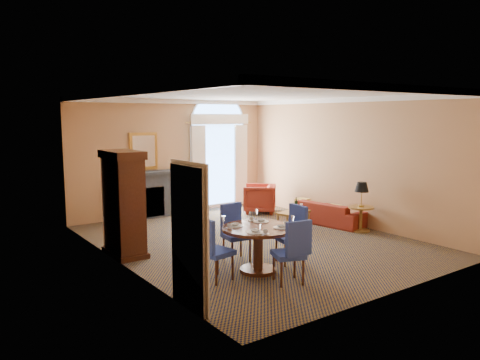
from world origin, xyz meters
TOP-DOWN VIEW (x-y plane):
  - ground at (0.00, 0.00)m, footprint 7.50×7.50m
  - room_envelope at (-0.03, 0.67)m, footprint 6.04×7.52m
  - armoire at (-2.72, 0.63)m, footprint 0.60×1.06m
  - dining_table at (-1.19, -1.72)m, footprint 1.29×1.29m
  - dining_chair_north at (-1.12, -0.86)m, footprint 0.54×0.55m
  - dining_chair_south at (-1.11, -2.55)m, footprint 0.62×0.62m
  - dining_chair_east at (-0.30, -1.66)m, footprint 0.58×0.58m
  - dining_chair_west at (-2.12, -1.65)m, footprint 0.55×0.55m
  - sofa at (2.55, 0.20)m, footprint 1.07×2.05m
  - armchair at (2.00, 2.34)m, footprint 1.24×1.24m
  - coffee_table at (1.48, 0.30)m, footprint 0.93×0.65m
  - side_table at (2.60, -0.82)m, footprint 0.60×0.60m

SIDE VIEW (x-z plane):
  - ground at x=0.00m, z-range 0.00..0.00m
  - sofa at x=2.55m, z-range 0.00..0.57m
  - armchair at x=2.00m, z-range 0.00..0.81m
  - coffee_table at x=1.48m, z-range 0.01..0.80m
  - dining_table at x=-1.19m, z-range 0.09..1.10m
  - dining_chair_north at x=-1.12m, z-range 0.07..1.15m
  - dining_chair_south at x=-1.11m, z-range 0.07..1.15m
  - dining_chair_east at x=-0.30m, z-range 0.07..1.15m
  - dining_chair_west at x=-2.12m, z-range 0.07..1.15m
  - side_table at x=2.60m, z-range 0.15..1.31m
  - armoire at x=-2.72m, z-range -0.04..2.04m
  - room_envelope at x=-0.03m, z-range 0.78..4.23m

